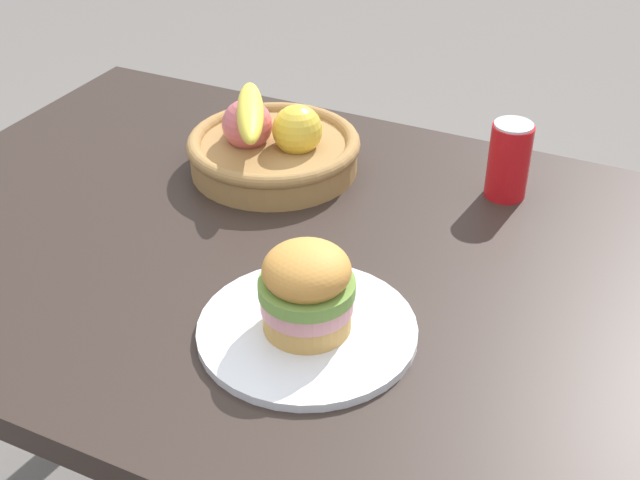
{
  "coord_description": "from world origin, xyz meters",
  "views": [
    {
      "loc": [
        0.43,
        -0.9,
        1.44
      ],
      "look_at": [
        0.03,
        -0.05,
        0.81
      ],
      "focal_mm": 46.9,
      "sensor_mm": 36.0,
      "label": 1
    }
  ],
  "objects_px": {
    "plate": "(307,330)",
    "fruit_basket": "(272,146)",
    "sandwich": "(307,289)",
    "soda_can": "(509,160)"
  },
  "relations": [
    {
      "from": "plate",
      "to": "fruit_basket",
      "type": "relative_size",
      "value": 0.96
    },
    {
      "from": "fruit_basket",
      "to": "sandwich",
      "type": "bearing_deg",
      "value": -56.06
    },
    {
      "from": "plate",
      "to": "fruit_basket",
      "type": "xyz_separation_m",
      "value": [
        -0.24,
        0.36,
        0.04
      ]
    },
    {
      "from": "soda_can",
      "to": "fruit_basket",
      "type": "bearing_deg",
      "value": -167.07
    },
    {
      "from": "plate",
      "to": "soda_can",
      "type": "xyz_separation_m",
      "value": [
        0.13,
        0.45,
        0.06
      ]
    },
    {
      "from": "plate",
      "to": "sandwich",
      "type": "distance_m",
      "value": 0.06
    },
    {
      "from": "sandwich",
      "to": "soda_can",
      "type": "height_order",
      "value": "sandwich"
    },
    {
      "from": "plate",
      "to": "fruit_basket",
      "type": "distance_m",
      "value": 0.44
    },
    {
      "from": "sandwich",
      "to": "plate",
      "type": "bearing_deg",
      "value": 90.0
    },
    {
      "from": "soda_can",
      "to": "fruit_basket",
      "type": "xyz_separation_m",
      "value": [
        -0.38,
        -0.09,
        -0.02
      ]
    }
  ]
}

